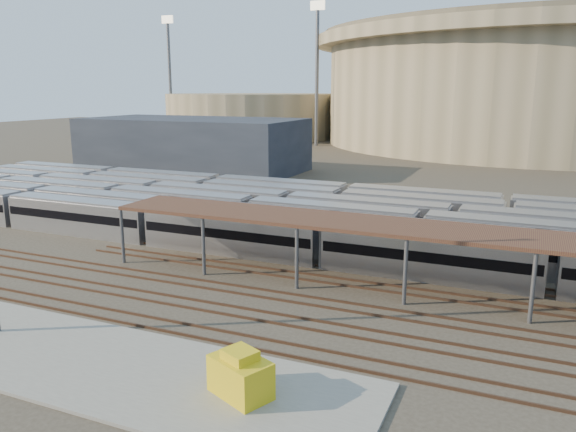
% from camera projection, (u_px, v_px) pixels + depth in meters
% --- Properties ---
extents(ground, '(420.00, 420.00, 0.00)m').
position_uv_depth(ground, '(190.00, 278.00, 47.15)').
color(ground, '#383026').
rests_on(ground, ground).
extents(subway_trains, '(130.03, 23.90, 3.60)m').
position_uv_depth(subway_trains, '(287.00, 214.00, 62.98)').
color(subway_trains, '#BCBBC1').
rests_on(subway_trains, ground).
extents(inspection_shed, '(60.30, 6.00, 5.30)m').
position_uv_depth(inspection_shed, '(473.00, 236.00, 41.11)').
color(inspection_shed, '#535458').
rests_on(inspection_shed, ground).
extents(empty_tracks, '(170.00, 9.62, 0.18)m').
position_uv_depth(empty_tracks, '(154.00, 297.00, 42.65)').
color(empty_tracks, '#4C3323').
rests_on(empty_tracks, ground).
extents(stadium, '(124.00, 124.00, 32.50)m').
position_uv_depth(stadium, '(535.00, 85.00, 159.14)').
color(stadium, '#9B8969').
rests_on(stadium, ground).
extents(secondary_arena, '(56.00, 56.00, 14.00)m').
position_uv_depth(secondary_arena, '(253.00, 115.00, 185.18)').
color(secondary_arena, '#9B8969').
rests_on(secondary_arena, ground).
extents(service_building, '(42.00, 20.00, 10.00)m').
position_uv_depth(service_building, '(193.00, 144.00, 108.81)').
color(service_building, '#1E232D').
rests_on(service_building, ground).
extents(floodlight_0, '(4.00, 1.00, 38.40)m').
position_uv_depth(floodlight_0, '(317.00, 70.00, 152.64)').
color(floodlight_0, '#535458').
rests_on(floodlight_0, ground).
extents(floodlight_1, '(4.00, 1.00, 38.40)m').
position_uv_depth(floodlight_1, '(170.00, 73.00, 182.88)').
color(floodlight_1, '#535458').
rests_on(floodlight_1, ground).
extents(floodlight_3, '(4.00, 1.00, 38.40)m').
position_uv_depth(floodlight_3, '(424.00, 73.00, 189.66)').
color(floodlight_3, '#535458').
rests_on(floodlight_3, ground).
extents(yellow_equipment, '(3.71, 3.11, 1.99)m').
position_uv_depth(yellow_equipment, '(240.00, 377.00, 28.61)').
color(yellow_equipment, gold).
rests_on(yellow_equipment, apron).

